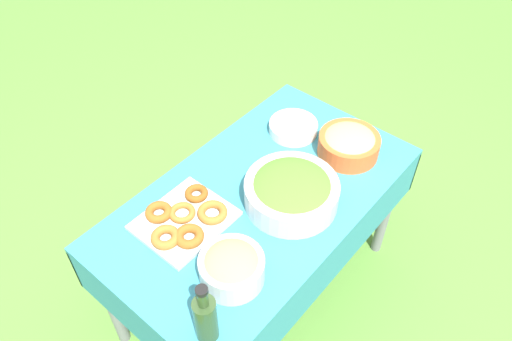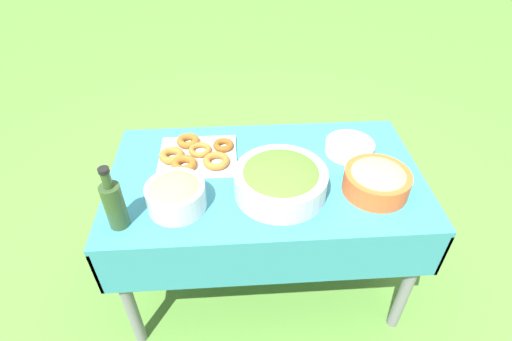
{
  "view_description": "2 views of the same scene",
  "coord_description": "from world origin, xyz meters",
  "px_view_note": "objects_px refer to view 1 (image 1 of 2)",
  "views": [
    {
      "loc": [
        -0.99,
        -0.82,
        2.14
      ],
      "look_at": [
        0.06,
        0.07,
        0.73
      ],
      "focal_mm": 35.0,
      "sensor_mm": 36.0,
      "label": 1
    },
    {
      "loc": [
        -0.12,
        -1.25,
        1.75
      ],
      "look_at": [
        -0.04,
        -0.0,
        0.71
      ],
      "focal_mm": 28.0,
      "sensor_mm": 36.0,
      "label": 2
    }
  ],
  "objects_px": {
    "salad_bowl": "(292,191)",
    "pasta_bowl": "(349,143)",
    "plate_stack": "(293,128)",
    "donut_platter": "(184,220)",
    "bread_bowl": "(232,267)",
    "olive_oil_bottle": "(206,317)"
  },
  "relations": [
    {
      "from": "pasta_bowl",
      "to": "bread_bowl",
      "type": "height_order",
      "value": "bread_bowl"
    },
    {
      "from": "donut_platter",
      "to": "plate_stack",
      "type": "relative_size",
      "value": 1.57
    },
    {
      "from": "salad_bowl",
      "to": "pasta_bowl",
      "type": "distance_m",
      "value": 0.37
    },
    {
      "from": "donut_platter",
      "to": "olive_oil_bottle",
      "type": "distance_m",
      "value": 0.45
    },
    {
      "from": "donut_platter",
      "to": "olive_oil_bottle",
      "type": "bearing_deg",
      "value": -124.98
    },
    {
      "from": "donut_platter",
      "to": "bread_bowl",
      "type": "distance_m",
      "value": 0.3
    },
    {
      "from": "salad_bowl",
      "to": "donut_platter",
      "type": "bearing_deg",
      "value": 144.87
    },
    {
      "from": "salad_bowl",
      "to": "olive_oil_bottle",
      "type": "relative_size",
      "value": 1.39
    },
    {
      "from": "plate_stack",
      "to": "bread_bowl",
      "type": "height_order",
      "value": "bread_bowl"
    },
    {
      "from": "pasta_bowl",
      "to": "donut_platter",
      "type": "distance_m",
      "value": 0.75
    },
    {
      "from": "plate_stack",
      "to": "bread_bowl",
      "type": "relative_size",
      "value": 0.97
    },
    {
      "from": "pasta_bowl",
      "to": "donut_platter",
      "type": "height_order",
      "value": "pasta_bowl"
    },
    {
      "from": "donut_platter",
      "to": "olive_oil_bottle",
      "type": "height_order",
      "value": "olive_oil_bottle"
    },
    {
      "from": "pasta_bowl",
      "to": "plate_stack",
      "type": "relative_size",
      "value": 1.2
    },
    {
      "from": "olive_oil_bottle",
      "to": "bread_bowl",
      "type": "distance_m",
      "value": 0.22
    },
    {
      "from": "salad_bowl",
      "to": "plate_stack",
      "type": "xyz_separation_m",
      "value": [
        0.33,
        0.24,
        -0.04
      ]
    },
    {
      "from": "olive_oil_bottle",
      "to": "bread_bowl",
      "type": "relative_size",
      "value": 1.17
    },
    {
      "from": "plate_stack",
      "to": "donut_platter",
      "type": "bearing_deg",
      "value": -179.38
    },
    {
      "from": "salad_bowl",
      "to": "bread_bowl",
      "type": "distance_m",
      "value": 0.39
    },
    {
      "from": "salad_bowl",
      "to": "pasta_bowl",
      "type": "height_order",
      "value": "salad_bowl"
    },
    {
      "from": "bread_bowl",
      "to": "donut_platter",
      "type": "bearing_deg",
      "value": 78.65
    },
    {
      "from": "pasta_bowl",
      "to": "bread_bowl",
      "type": "bearing_deg",
      "value": -177.24
    }
  ]
}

